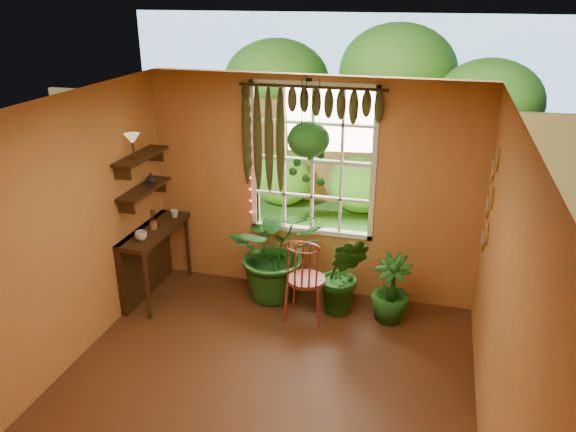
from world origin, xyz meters
name	(u,v)px	position (x,y,z in m)	size (l,w,h in m)	color
floor	(254,402)	(0.00, 0.00, 0.00)	(4.50, 4.50, 0.00)	#502716
ceiling	(246,116)	(0.00, 0.00, 2.70)	(4.50, 4.50, 0.00)	white
wall_back	(312,189)	(0.00, 2.25, 1.35)	(4.00, 4.00, 0.00)	#C98144
wall_left	(48,248)	(-2.00, 0.00, 1.35)	(4.50, 4.50, 0.00)	#C98144
wall_right	(501,308)	(2.00, 0.00, 1.35)	(4.50, 4.50, 0.00)	#C98144
window	(313,161)	(0.00, 2.28, 1.70)	(1.52, 0.10, 1.86)	white
valance_vine	(304,114)	(-0.08, 2.16, 2.28)	(1.70, 0.12, 1.10)	#3A250F
string_lights	(249,154)	(-0.76, 2.19, 1.75)	(0.03, 0.03, 1.54)	#FF2633
wall_plates	(489,202)	(1.98, 1.79, 1.55)	(0.04, 0.32, 1.10)	beige
counter_ledge	(148,253)	(-1.91, 1.60, 0.55)	(0.40, 1.20, 0.90)	#3A250F
shelf_lower	(144,189)	(-1.88, 1.60, 1.40)	(0.25, 0.90, 0.04)	#3A250F
shelf_upper	(141,156)	(-1.88, 1.60, 1.80)	(0.25, 0.90, 0.04)	#3A250F
backyard	(378,117)	(0.24, 6.87, 1.28)	(14.00, 10.00, 12.00)	#255017
windsor_chair	(305,290)	(0.10, 1.57, 0.35)	(0.45, 0.48, 1.21)	maroon
potted_plant_left	(276,251)	(-0.36, 1.94, 0.62)	(1.12, 0.97, 1.24)	#124314
potted_plant_mid	(343,275)	(0.50, 1.77, 0.51)	(0.56, 0.45, 1.01)	#124314
potted_plant_right	(391,289)	(1.06, 1.77, 0.40)	(0.45, 0.45, 0.81)	#124314
hanging_basket	(309,143)	(0.01, 2.03, 1.98)	(0.48, 0.48, 1.21)	black
cup_a	(141,236)	(-1.78, 1.26, 0.95)	(0.14, 0.14, 0.11)	silver
cup_b	(174,214)	(-1.72, 2.00, 0.95)	(0.10, 0.10, 0.10)	beige
brush_jar	(153,220)	(-1.80, 1.60, 1.02)	(0.08, 0.08, 0.30)	brown
shelf_vase	(151,178)	(-1.87, 1.77, 1.48)	(0.13, 0.13, 0.13)	#B2AD99
tiffany_lamp	(132,140)	(-1.86, 1.43, 2.03)	(0.17, 0.17, 0.29)	brown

